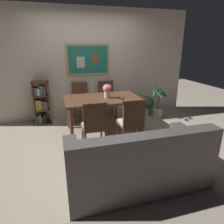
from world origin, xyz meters
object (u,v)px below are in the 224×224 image
Objects in this scene: dining_chair_far_left at (81,98)px; bookshelf at (42,103)px; flower_vase at (107,90)px; leather_couch at (137,164)px; dining_chair_far_right at (107,97)px; dining_chair_near_right at (132,120)px; potted_ivy at (147,104)px; tv_remote at (121,98)px; potted_palm at (158,104)px; dining_table at (103,102)px; dining_chair_near_left at (94,123)px.

dining_chair_far_left is 0.90m from bookshelf.
bookshelf is (-0.90, -0.02, -0.05)m from dining_chair_far_left.
leather_couch is at bearing -92.22° from flower_vase.
dining_chair_near_right is at bearing -89.64° from dining_chair_far_right.
bookshelf reaches higher than potted_ivy.
dining_chair_far_left is at bearing 0.96° from bookshelf.
dining_chair_near_right is at bearing -92.66° from tv_remote.
bookshelf is (-1.56, 1.67, -0.05)m from dining_chair_near_right.
leather_couch is at bearing -124.05° from potted_palm.
dining_table is 1.82m from leather_couch.
potted_palm is (1.52, 0.42, -0.29)m from dining_table.
dining_chair_near_left reaches higher than potted_ivy.
bookshelf is 2.80m from potted_palm.
potted_palm is at bearing -66.91° from potted_ivy.
dining_table is 1.67× the size of dining_chair_near_left.
dining_table is 0.85× the size of leather_couch.
dining_chair_far_left is 1.04× the size of potted_palm.
dining_chair_near_right is 1.00× the size of dining_chair_far_right.
potted_ivy is at bearing 28.20° from dining_table.
dining_chair_near_left is at bearing -112.18° from dining_table.
dining_chair_near_left is 1.89m from bookshelf.
dining_chair_far_left and dining_chair_near_left have the same top height.
potted_palm is (0.14, -0.32, 0.07)m from potted_ivy.
dining_chair_far_right is at bearing 84.00° from leather_couch.
flower_vase is (0.43, 0.79, 0.37)m from dining_chair_near_left.
flower_vase is at bearing -149.28° from potted_ivy.
dining_chair_near_left is 0.51× the size of leather_couch.
leather_couch is 11.45× the size of tv_remote.
dining_chair_near_right is at bearing 73.24° from leather_couch.
dining_table is 0.89m from dining_chair_near_left.
leather_couch is (0.37, -2.64, -0.23)m from dining_chair_far_left.
dining_chair_far_left is at bearing 98.06° from leather_couch.
dining_chair_near_right is 1.68m from dining_chair_far_right.
bookshelf is at bearing -179.04° from dining_chair_far_left.
dining_chair_near_left is at bearing -89.59° from dining_chair_far_left.
flower_vase is at bearing -103.46° from dining_chair_far_right.
dining_chair_far_right is (0.30, 0.85, -0.11)m from dining_table.
dining_chair_near_left reaches higher than leather_couch.
dining_chair_far_right is (-0.01, 1.68, 0.00)m from dining_chair_near_right.
bookshelf reaches higher than dining_chair_far_left.
potted_ivy is at bearing 30.72° from flower_vase.
leather_couch is at bearing -69.52° from dining_chair_near_left.
flower_vase is at bearing -162.70° from potted_palm.
leather_couch is at bearing -89.10° from dining_table.
dining_chair_near_right is (0.32, -0.83, -0.11)m from dining_table.
dining_chair_near_right is 1.65× the size of potted_ivy.
potted_ivy is 1.98× the size of flower_vase.
dining_chair_far_left is at bearing 111.42° from dining_chair_near_right.
leather_couch reaches higher than tv_remote.
flower_vase is 1.77× the size of tv_remote.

